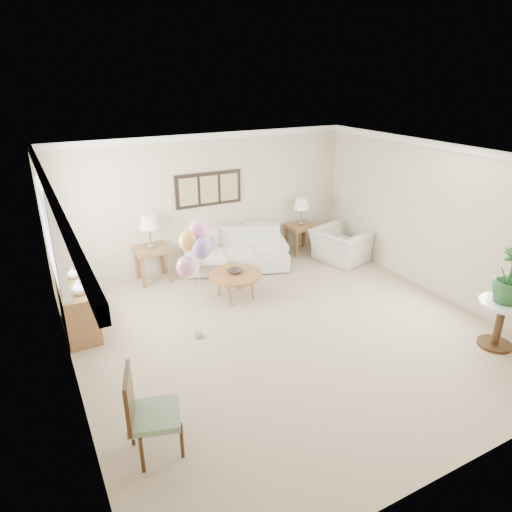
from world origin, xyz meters
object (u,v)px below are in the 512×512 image
(accent_chair, at_px, (146,411))
(balloon_cluster, at_px, (193,247))
(sofa, at_px, (236,253))
(coffee_table, at_px, (235,275))
(armchair, at_px, (340,246))

(accent_chair, xyz_separation_m, balloon_cluster, (1.24, 1.87, 0.88))
(sofa, bearing_deg, coffee_table, -115.84)
(balloon_cluster, bearing_deg, armchair, 20.66)
(armchair, height_order, accent_chair, accent_chair)
(accent_chair, height_order, balloon_cluster, balloon_cluster)
(sofa, relative_size, coffee_table, 2.66)
(armchair, bearing_deg, balloon_cluster, 96.97)
(sofa, height_order, accent_chair, accent_chair)
(coffee_table, bearing_deg, sofa, 64.16)
(coffee_table, distance_m, accent_chair, 3.56)
(coffee_table, height_order, armchair, armchair)
(accent_chair, relative_size, balloon_cluster, 0.58)
(sofa, bearing_deg, accent_chair, -126.10)
(balloon_cluster, bearing_deg, sofa, 51.83)
(armchair, relative_size, balloon_cluster, 0.58)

